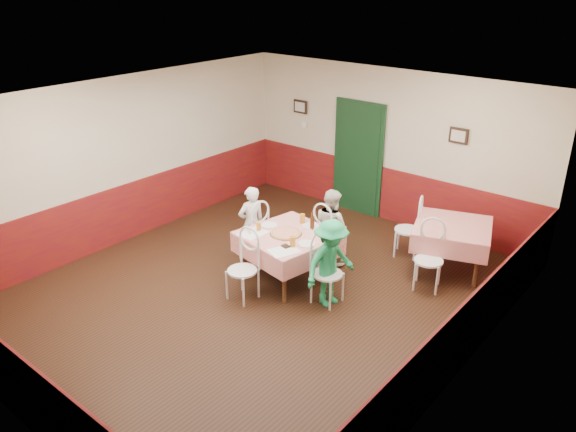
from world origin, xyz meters
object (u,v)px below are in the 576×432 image
Objects in this scene: main_table at (288,257)px; chair_far at (329,236)px; chair_second_b at (429,261)px; diner_far at (331,226)px; wallet at (286,246)px; diner_right at (330,263)px; glass_b at (293,242)px; diner_left at (251,223)px; pizza at (286,233)px; second_table at (450,247)px; chair_near at (242,271)px; beer_bottle at (312,222)px; chair_left at (254,234)px; glass_c at (302,219)px; glass_a at (259,226)px; chair_second_a at (408,230)px; chair_right at (328,274)px.

main_table is 1.36× the size of chair_far.
chair_second_b is 0.73× the size of diner_far.
diner_right reaches higher than wallet.
chair_far is at bearing 95.21° from diner_far.
glass_b is at bearing 57.70° from wallet.
pizza is at bearing 97.77° from diner_left.
second_table is 2.20m from diner_right.
chair_near is 1.32m from beer_bottle.
chair_left is at bearing 99.75° from diner_left.
chair_far is at bearing 60.25° from glass_c.
glass_a is 0.10× the size of diner_right.
beer_bottle is (-1.58, -0.74, 0.43)m from chair_second_b.
glass_c is (0.76, 0.30, 0.38)m from chair_left.
wallet is at bearing -124.32° from second_table.
chair_far is 1.22m from glass_a.
wallet is at bearing -50.59° from pizza.
chair_left is at bearing 170.08° from main_table.
chair_near is 2.71m from chair_second_b.
main_table is at bearing 78.51° from chair_near.
main_table is 0.85m from chair_far.
second_table is 0.91× the size of diner_far.
chair_near reaches higher than glass_a.
glass_b is 0.12× the size of diner_left.
diner_right is (-0.11, -2.01, 0.19)m from chair_second_a.
pizza is at bearing 139.33° from wallet.
diner_right is at bearing -101.58° from chair_right.
main_table is 0.93m from diner_left.
diner_right is at bearing -8.00° from pizza.
glass_b is at bearing -37.00° from chair_second_a.
diner_far is at bearing 134.40° from chair_left.
diner_left is 0.97× the size of diner_right.
chair_second_a is at bearing 8.10° from diner_right.
chair_left is at bearing -158.69° from glass_c.
chair_second_b is at bearing 20.01° from glass_c.
glass_b reaches higher than chair_right.
diner_right is at bearing 31.87° from chair_near.
beer_bottle is at bearing -17.47° from glass_c.
glass_c is at bearing 122.17° from wallet.
chair_second_b is (-0.00, -0.75, 0.08)m from second_table.
chair_near is (-0.29, -1.67, 0.00)m from chair_far.
chair_near is 0.70m from wallet.
chair_second_a is 6.02× the size of glass_b.
diner_left is (-1.20, 0.43, -0.21)m from glass_b.
second_table is at bearing 55.99° from glass_b.
chair_far is at bearing -58.92° from chair_second_a.
chair_near is 1.34m from glass_c.
beer_bottle reaches higher than glass_b.
wallet reaches higher than main_table.
wallet is at bearing 96.04° from chair_far.
chair_near is 1.25m from diner_left.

